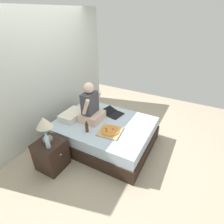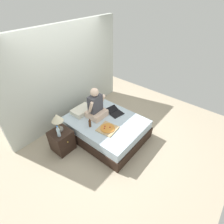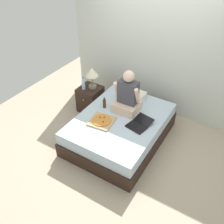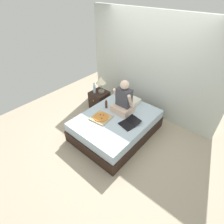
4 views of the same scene
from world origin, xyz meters
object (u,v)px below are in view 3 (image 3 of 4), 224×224
nightstand_left (90,99)px  lamp_on_left_nightstand (92,73)px  water_bottle (83,84)px  beer_bottle_on_bed (104,103)px  person_seated (128,96)px  pizza_box (102,121)px  laptop (139,125)px  bed (120,129)px

nightstand_left → lamp_on_left_nightstand: bearing=51.4°
lamp_on_left_nightstand → water_bottle: size_ratio=1.63×
beer_bottle_on_bed → person_seated: bearing=22.9°
nightstand_left → pizza_box: size_ratio=1.21×
water_bottle → person_seated: size_ratio=0.35×
water_bottle → beer_bottle_on_bed: water_bottle is taller
water_bottle → laptop: size_ratio=0.59×
nightstand_left → laptop: (1.36, -0.49, 0.25)m
bed → beer_bottle_on_bed: (-0.41, 0.12, 0.35)m
water_bottle → beer_bottle_on_bed: size_ratio=1.25×
water_bottle → laptop: 1.50m
pizza_box → beer_bottle_on_bed: bearing=116.4°
bed → beer_bottle_on_bed: bearing=164.2°
bed → lamp_on_left_nightstand: lamp_on_left_nightstand is taller
pizza_box → lamp_on_left_nightstand: bearing=133.3°
pizza_box → beer_bottle_on_bed: 0.42m
person_seated → beer_bottle_on_bed: 0.46m
water_bottle → lamp_on_left_nightstand: bearing=49.4°
lamp_on_left_nightstand → beer_bottle_on_bed: 0.73m
bed → water_bottle: bearing=160.5°
laptop → water_bottle: bearing=164.6°
laptop → pizza_box: (-0.59, -0.24, -0.00)m
lamp_on_left_nightstand → person_seated: size_ratio=0.58×
bed → person_seated: bearing=95.0°
lamp_on_left_nightstand → beer_bottle_on_bed: lamp_on_left_nightstand is taller
water_bottle → beer_bottle_on_bed: (0.67, -0.27, -0.06)m
nightstand_left → water_bottle: (-0.08, -0.09, 0.38)m
person_seated → water_bottle: bearing=174.4°
water_bottle → beer_bottle_on_bed: 0.72m
laptop → lamp_on_left_nightstand: bearing=157.8°
laptop → beer_bottle_on_bed: beer_bottle_on_bed is taller
bed → pizza_box: 0.44m
water_bottle → bed: bearing=-19.5°
bed → person_seated: (-0.02, 0.28, 0.54)m
bed → person_seated: 0.61m
bed → water_bottle: 1.21m
nightstand_left → beer_bottle_on_bed: beer_bottle_on_bed is taller
bed → lamp_on_left_nightstand: size_ratio=4.20×
bed → laptop: size_ratio=4.03×
lamp_on_left_nightstand → laptop: size_ratio=0.96×
water_bottle → laptop: (1.44, -0.40, -0.13)m
lamp_on_left_nightstand → pizza_box: (0.73, -0.78, -0.35)m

